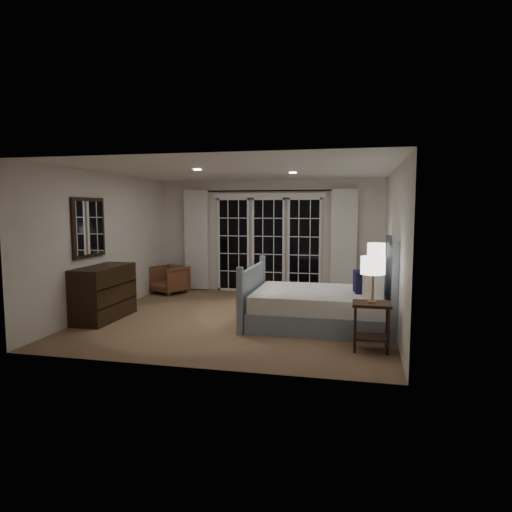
% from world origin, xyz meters
% --- Properties ---
extents(floor, '(5.00, 5.00, 0.00)m').
position_xyz_m(floor, '(0.00, 0.00, 0.00)').
color(floor, '#836546').
rests_on(floor, ground).
extents(ceiling, '(5.00, 5.00, 0.00)m').
position_xyz_m(ceiling, '(0.00, 0.00, 2.50)').
color(ceiling, silver).
rests_on(ceiling, wall_back).
extents(wall_left, '(0.02, 5.00, 2.50)m').
position_xyz_m(wall_left, '(-2.50, 0.00, 1.25)').
color(wall_left, beige).
rests_on(wall_left, floor).
extents(wall_right, '(0.02, 5.00, 2.50)m').
position_xyz_m(wall_right, '(2.50, 0.00, 1.25)').
color(wall_right, beige).
rests_on(wall_right, floor).
extents(wall_back, '(5.00, 0.02, 2.50)m').
position_xyz_m(wall_back, '(0.00, 2.50, 1.25)').
color(wall_back, beige).
rests_on(wall_back, floor).
extents(wall_front, '(5.00, 0.02, 2.50)m').
position_xyz_m(wall_front, '(0.00, -2.50, 1.25)').
color(wall_front, beige).
rests_on(wall_front, floor).
extents(french_doors, '(2.50, 0.04, 2.20)m').
position_xyz_m(french_doors, '(0.00, 2.46, 1.09)').
color(french_doors, black).
rests_on(french_doors, wall_back).
extents(curtain_rod, '(3.50, 0.03, 0.03)m').
position_xyz_m(curtain_rod, '(0.00, 2.40, 2.25)').
color(curtain_rod, black).
rests_on(curtain_rod, wall_back).
extents(curtain_left, '(0.55, 0.10, 2.25)m').
position_xyz_m(curtain_left, '(-1.65, 2.38, 1.15)').
color(curtain_left, silver).
rests_on(curtain_left, curtain_rod).
extents(curtain_right, '(0.55, 0.10, 2.25)m').
position_xyz_m(curtain_right, '(1.65, 2.38, 1.15)').
color(curtain_right, silver).
rests_on(curtain_right, curtain_rod).
extents(downlight_a, '(0.12, 0.12, 0.01)m').
position_xyz_m(downlight_a, '(0.80, 0.60, 2.49)').
color(downlight_a, white).
rests_on(downlight_a, ceiling).
extents(downlight_b, '(0.12, 0.12, 0.01)m').
position_xyz_m(downlight_b, '(-0.60, -0.40, 2.49)').
color(downlight_b, white).
rests_on(downlight_b, ceiling).
extents(bed, '(2.26, 1.62, 1.32)m').
position_xyz_m(bed, '(1.42, -0.18, 0.33)').
color(bed, '#83919F').
rests_on(bed, floor).
extents(nightstand_left, '(0.50, 0.40, 0.64)m').
position_xyz_m(nightstand_left, '(2.14, -1.35, 0.42)').
color(nightstand_left, black).
rests_on(nightstand_left, floor).
extents(nightstand_right, '(0.49, 0.39, 0.63)m').
position_xyz_m(nightstand_right, '(2.27, 0.97, 0.42)').
color(nightstand_right, black).
rests_on(nightstand_right, floor).
extents(lamp_left, '(0.32, 0.32, 0.61)m').
position_xyz_m(lamp_left, '(2.14, -1.35, 1.13)').
color(lamp_left, '#B37D47').
rests_on(lamp_left, nightstand_left).
extents(lamp_right, '(0.32, 0.32, 0.62)m').
position_xyz_m(lamp_right, '(2.27, 0.97, 1.13)').
color(lamp_right, '#B37D47').
rests_on(lamp_right, nightstand_right).
extents(armchair, '(0.89, 0.90, 0.62)m').
position_xyz_m(armchair, '(-2.10, 1.84, 0.31)').
color(armchair, brown).
rests_on(armchair, floor).
extents(dresser, '(0.54, 1.28, 0.90)m').
position_xyz_m(dresser, '(-2.23, -0.59, 0.45)').
color(dresser, black).
rests_on(dresser, floor).
extents(mirror, '(0.05, 0.85, 1.00)m').
position_xyz_m(mirror, '(-2.47, -0.59, 1.55)').
color(mirror, black).
rests_on(mirror, wall_left).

